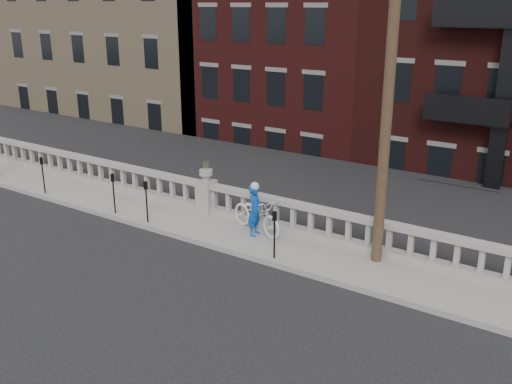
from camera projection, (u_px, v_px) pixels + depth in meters
ground at (119, 257)px, 16.08m from camera, size 120.00×120.00×0.00m
sidewalk at (189, 222)px, 18.41m from camera, size 32.00×2.20×0.15m
balustrade at (207, 198)px, 18.98m from camera, size 28.00×0.34×1.03m
planter_pedestal at (207, 193)px, 18.92m from camera, size 0.55×0.55×1.76m
lower_level at (421, 79)px, 33.03m from camera, size 80.00×44.00×20.80m
utility_pole at (390, 71)px, 13.95m from camera, size 1.60×0.28×10.00m
parking_meter_a at (43, 171)px, 20.77m from camera, size 0.10×0.09×1.36m
parking_meter_b at (113, 189)px, 18.78m from camera, size 0.10×0.09×1.36m
parking_meter_c at (146, 197)px, 17.98m from camera, size 0.10×0.09×1.36m
parking_meter_d at (274, 229)px, 15.42m from camera, size 0.10×0.09×1.36m
bicycle at (257, 214)px, 17.33m from camera, size 2.25×1.33×1.12m
cyclist at (255, 210)px, 17.02m from camera, size 0.47×0.63×1.56m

